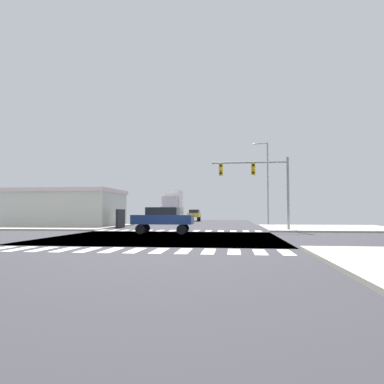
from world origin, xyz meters
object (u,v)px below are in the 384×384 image
(box_truck_trailing_1, at_px, (173,205))
(sedan_crossing_2, at_px, (194,214))
(street_lamp, at_px, (266,177))
(sedan_farside_1, at_px, (163,218))
(traffic_signal_mast, at_px, (257,177))
(bank_building, at_px, (47,208))

(box_truck_trailing_1, bearing_deg, sedan_crossing_2, -130.21)
(street_lamp, relative_size, sedan_farside_1, 2.18)
(traffic_signal_mast, xyz_separation_m, box_truck_trailing_1, (-11.22, 24.48, -1.88))
(box_truck_trailing_1, bearing_deg, street_lamp, 133.46)
(traffic_signal_mast, distance_m, sedan_crossing_2, 29.39)
(traffic_signal_mast, bearing_deg, street_lamp, 80.91)
(bank_building, distance_m, box_truck_trailing_1, 20.54)
(traffic_signal_mast, relative_size, box_truck_trailing_1, 0.87)
(street_lamp, xyz_separation_m, bank_building, (-23.94, -3.69, -3.51))
(bank_building, height_order, sedan_farside_1, bank_building)
(sedan_crossing_2, bearing_deg, sedan_farside_1, 92.16)
(street_lamp, distance_m, sedan_farside_1, 17.94)
(traffic_signal_mast, bearing_deg, sedan_farside_1, -148.80)
(street_lamp, xyz_separation_m, box_truck_trailing_1, (-12.95, 13.66, -2.93))
(traffic_signal_mast, distance_m, sedan_farside_1, 8.83)
(bank_building, relative_size, box_truck_trailing_1, 2.41)
(traffic_signal_mast, height_order, bank_building, traffic_signal_mast)
(street_lamp, bearing_deg, sedan_farside_1, -120.11)
(sedan_farside_1, bearing_deg, sedan_crossing_2, -177.84)
(sedan_farside_1, distance_m, sedan_crossing_2, 32.29)
(sedan_crossing_2, bearing_deg, traffic_signal_mast, 106.34)
(traffic_signal_mast, height_order, box_truck_trailing_1, traffic_signal_mast)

